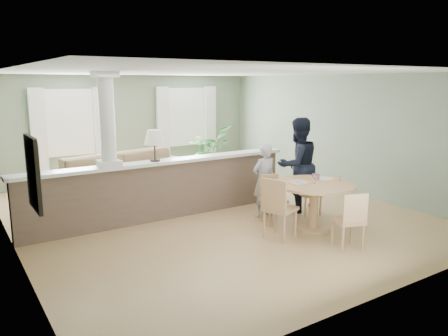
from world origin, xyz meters
TOP-DOWN VIEW (x-y plane):
  - ground at (0.00, 0.00)m, footprint 8.00×8.00m
  - room_shell at (-0.03, 0.63)m, footprint 7.02×8.02m
  - pony_wall at (-0.99, 0.20)m, footprint 5.32×0.38m
  - sofa at (-0.91, 1.92)m, footprint 3.55×1.94m
  - houseplant at (1.93, 3.20)m, footprint 1.58×1.52m
  - dining_table at (0.99, -1.80)m, footprint 1.38×1.38m
  - chair_far_boy at (0.66, -1.07)m, footprint 0.45×0.45m
  - chair_far_man at (1.58, -1.06)m, footprint 0.49×0.49m
  - chair_near at (0.80, -2.78)m, footprint 0.53×0.53m
  - chair_side at (0.17, -1.82)m, footprint 0.59×0.59m
  - child_person at (0.75, -0.72)m, footprint 0.52×0.34m
  - man_person at (1.53, -0.79)m, footprint 0.95×0.77m

SIDE VIEW (x-z plane):
  - ground at x=0.00m, z-range 0.00..0.00m
  - chair_far_man at x=1.58m, z-range 0.04..0.89m
  - chair_far_boy at x=0.66m, z-range 0.05..0.92m
  - sofa at x=-0.91m, z-range 0.00..0.98m
  - chair_near at x=0.80m, z-range 0.05..0.96m
  - chair_side at x=0.17m, z-range 0.05..1.07m
  - dining_table at x=0.99m, z-range 0.19..1.13m
  - houseplant at x=1.93m, z-range 0.00..1.35m
  - child_person at x=0.75m, z-range 0.00..1.40m
  - pony_wall at x=-0.99m, z-range -0.64..2.06m
  - man_person at x=1.53m, z-range 0.00..1.86m
  - room_shell at x=-0.03m, z-range 0.46..3.17m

